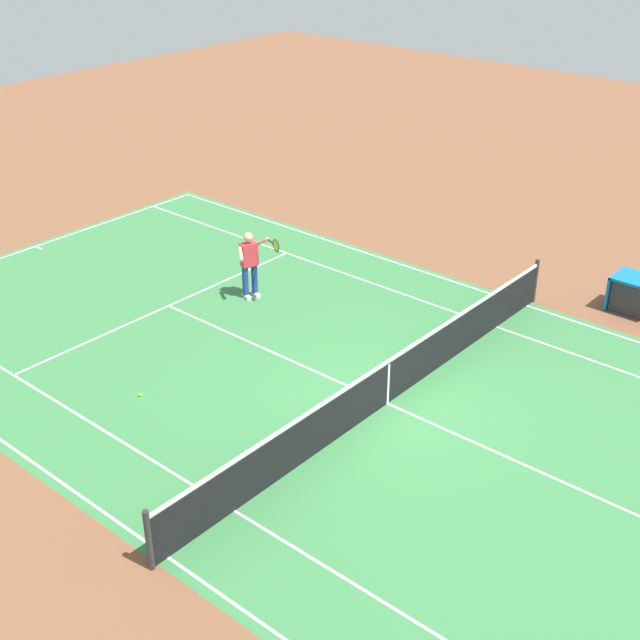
# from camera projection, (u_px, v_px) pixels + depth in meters

# --- Properties ---
(ground_plane) EXTENTS (60.00, 60.00, 0.00)m
(ground_plane) POSITION_uv_depth(u_px,v_px,m) (387.00, 403.00, 16.62)
(ground_plane) COLOR brown
(court_slab) EXTENTS (24.20, 11.40, 0.00)m
(court_slab) POSITION_uv_depth(u_px,v_px,m) (387.00, 403.00, 16.62)
(court_slab) COLOR #387A42
(court_slab) RESTS_ON ground_plane
(court_line_markings) EXTENTS (23.85, 11.05, 0.01)m
(court_line_markings) POSITION_uv_depth(u_px,v_px,m) (387.00, 403.00, 16.62)
(court_line_markings) COLOR white
(court_line_markings) RESTS_ON ground_plane
(tennis_net) EXTENTS (0.10, 11.70, 1.08)m
(tennis_net) POSITION_uv_depth(u_px,v_px,m) (388.00, 382.00, 16.39)
(tennis_net) COLOR #2D2D33
(tennis_net) RESTS_ON ground_plane
(tennis_player_near) EXTENTS (1.18, 0.74, 1.70)m
(tennis_player_near) POSITION_uv_depth(u_px,v_px,m) (250.00, 261.00, 20.30)
(tennis_player_near) COLOR navy
(tennis_player_near) RESTS_ON ground_plane
(tennis_ball) EXTENTS (0.07, 0.07, 0.07)m
(tennis_ball) POSITION_uv_depth(u_px,v_px,m) (140.00, 395.00, 16.83)
(tennis_ball) COLOR #CCE01E
(tennis_ball) RESTS_ON ground_plane
(equipment_cart_tarped) EXTENTS (1.25, 0.84, 0.85)m
(equipment_cart_tarped) POSITION_uv_depth(u_px,v_px,m) (638.00, 295.00, 19.83)
(equipment_cart_tarped) COLOR #2D2D33
(equipment_cart_tarped) RESTS_ON ground_plane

